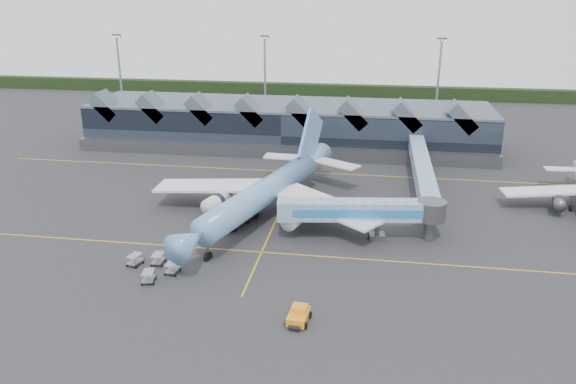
% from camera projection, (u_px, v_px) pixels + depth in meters
% --- Properties ---
extents(ground, '(260.00, 260.00, 0.00)m').
position_uv_depth(ground, '(272.00, 229.00, 84.49)').
color(ground, '#272729').
rests_on(ground, ground).
extents(taxi_stripes, '(120.00, 60.00, 0.01)m').
position_uv_depth(taxi_stripes, '(283.00, 205.00, 93.77)').
color(taxi_stripes, gold).
rests_on(taxi_stripes, ground).
extents(tree_line_far, '(260.00, 4.00, 4.00)m').
position_uv_depth(tree_line_far, '(332.00, 90.00, 185.86)').
color(tree_line_far, black).
rests_on(tree_line_far, ground).
extents(terminal, '(90.00, 22.25, 12.52)m').
position_uv_depth(terminal, '(287.00, 124.00, 127.48)').
color(terminal, black).
rests_on(terminal, ground).
extents(light_masts, '(132.40, 42.56, 22.45)m').
position_uv_depth(light_masts, '(404.00, 83.00, 135.42)').
color(light_masts, gray).
rests_on(light_masts, ground).
extents(main_airliner, '(38.02, 44.75, 14.69)m').
position_uv_depth(main_airliner, '(267.00, 191.00, 87.64)').
color(main_airliner, '#678DD1').
rests_on(main_airliner, ground).
extents(jet_bridge, '(23.93, 6.53, 5.99)m').
position_uv_depth(jet_bridge, '(371.00, 211.00, 79.67)').
color(jet_bridge, '#7FAFD4').
rests_on(jet_bridge, ground).
extents(fuel_truck, '(5.51, 9.32, 3.18)m').
position_uv_depth(fuel_truck, '(240.00, 212.00, 86.14)').
color(fuel_truck, black).
rests_on(fuel_truck, ground).
extents(pushback_tug, '(2.67, 3.91, 1.65)m').
position_uv_depth(pushback_tug, '(299.00, 315.00, 60.88)').
color(pushback_tug, orange).
rests_on(pushback_tug, ground).
extents(baggage_carts, '(7.32, 7.01, 1.46)m').
position_uv_depth(baggage_carts, '(154.00, 265.00, 71.68)').
color(baggage_carts, '#979BA0').
rests_on(baggage_carts, ground).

